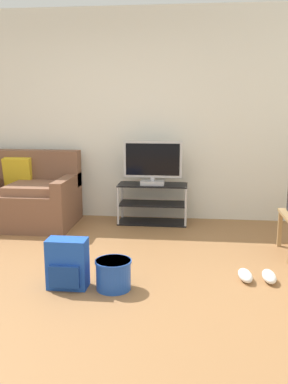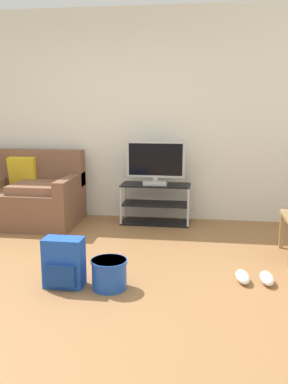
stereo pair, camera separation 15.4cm
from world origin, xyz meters
name	(u,v)px [view 1 (the left image)]	position (x,y,z in m)	size (l,w,h in m)	color
ground_plane	(59,293)	(0.00, 0.00, -0.01)	(9.00, 9.80, 0.02)	olive
wall_back	(112,116)	(0.00, 2.45, 1.35)	(9.00, 0.10, 2.70)	silver
couch	(6,197)	(-1.29, 1.92, 0.34)	(1.79, 0.91, 0.91)	brown
tv_stand	(153,204)	(0.58, 2.13, 0.25)	(0.87, 0.37, 0.51)	black
flat_tv	(153,163)	(0.58, 2.11, 0.78)	(0.73, 0.22, 0.55)	#B2B2B7
backpack	(67,264)	(0.05, 0.10, 0.20)	(0.33, 0.25, 0.42)	blue
cleaning_bucket	(113,273)	(0.44, 0.11, 0.13)	(0.30, 0.30, 0.25)	blue
sneakers_pair	(257,276)	(1.64, 0.40, 0.04)	(0.33, 0.26, 0.09)	white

